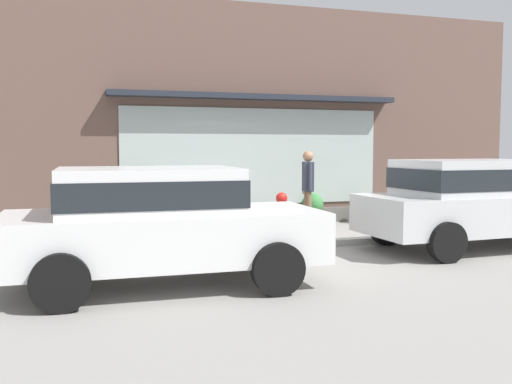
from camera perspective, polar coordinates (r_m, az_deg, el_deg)
name	(u,v)px	position (r m, az deg, el deg)	size (l,w,h in m)	color
ground_plane	(304,245)	(10.75, 4.89, -5.35)	(60.00, 60.00, 0.00)	gray
curb_strip	(309,244)	(10.56, 5.31, -5.21)	(14.00, 0.24, 0.12)	#B2B2AD
storefront	(254,118)	(13.61, -0.22, 7.49)	(14.00, 0.81, 5.20)	brown
fire_hydrant	(282,214)	(11.75, 2.60, -2.25)	(0.40, 0.36, 0.91)	red
pedestrian_with_handbag	(308,184)	(12.58, 5.22, 0.85)	(0.26, 0.67, 1.76)	brown
parked_car_white	(158,219)	(7.55, -9.80, -2.70)	(4.15, 2.02, 1.58)	white
parked_car_silver	(473,199)	(10.93, 21.01, -0.63)	(4.30, 2.03, 1.62)	silver
potted_plant_window_left	(403,207)	(15.08, 14.56, -1.49)	(0.33, 0.33, 0.56)	#B7B2A3
potted_plant_doorstep	(140,200)	(12.62, -11.54, -0.79)	(0.51, 0.51, 1.45)	#4C4C51
potted_plant_by_entrance	(313,207)	(13.91, 5.72, -1.53)	(0.52, 0.52, 0.72)	#4C4C51
potted_plant_window_right	(194,216)	(12.77, -6.21, -2.40)	(0.48, 0.48, 0.62)	#9E6042
potted_plant_window_center	(359,212)	(14.05, 10.30, -1.95)	(0.36, 0.36, 0.52)	#33473D
potted_plant_trailing_edge	(90,212)	(12.49, -16.34, -1.90)	(0.70, 0.70, 0.90)	#4C4C51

